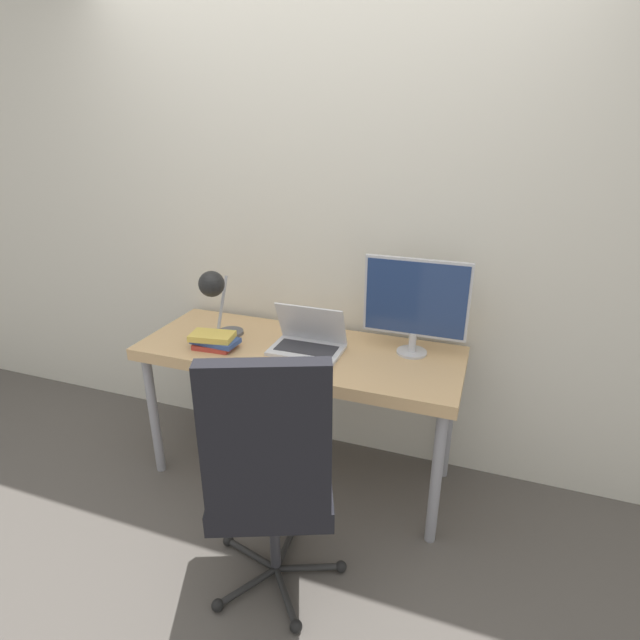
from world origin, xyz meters
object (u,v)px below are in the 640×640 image
(laptop, at_px, (308,341))
(monitor, at_px, (416,302))
(book_stack, at_px, (214,340))
(office_chair, at_px, (270,471))
(desk_lamp, at_px, (214,291))

(laptop, bearing_deg, monitor, 15.68)
(laptop, xyz_separation_m, monitor, (0.49, 0.14, 0.22))
(monitor, xyz_separation_m, book_stack, (-0.94, -0.27, -0.23))
(monitor, bearing_deg, laptop, -164.32)
(laptop, relative_size, office_chair, 0.31)
(laptop, relative_size, desk_lamp, 0.91)
(monitor, bearing_deg, office_chair, -112.41)
(monitor, relative_size, desk_lamp, 1.28)
(office_chair, height_order, book_stack, office_chair)
(book_stack, bearing_deg, desk_lamp, 100.37)
(desk_lamp, height_order, office_chair, desk_lamp)
(desk_lamp, bearing_deg, office_chair, -48.15)
(monitor, distance_m, book_stack, 1.01)
(desk_lamp, bearing_deg, book_stack, -79.63)
(laptop, distance_m, office_chair, 0.77)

